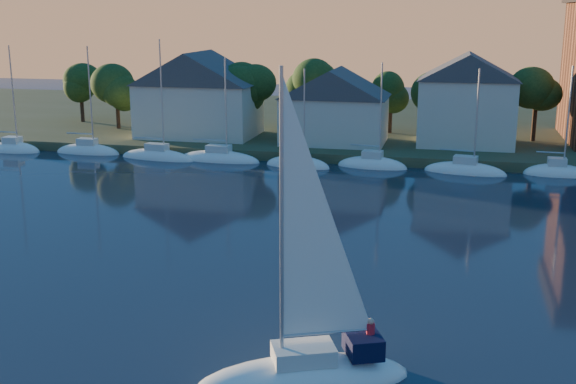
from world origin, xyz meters
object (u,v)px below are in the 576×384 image
(clubhouse_west, at_px, (199,93))
(hero_sailboat, at_px, (307,369))
(clubhouse_centre, at_px, (335,105))
(clubhouse_east, at_px, (467,98))

(clubhouse_west, xyz_separation_m, hero_sailboat, (23.39, -52.00, -5.34))
(clubhouse_west, distance_m, clubhouse_centre, 16.05)
(clubhouse_west, relative_size, clubhouse_centre, 1.18)
(clubhouse_centre, height_order, clubhouse_east, clubhouse_east)
(clubhouse_west, distance_m, clubhouse_east, 30.02)
(clubhouse_east, bearing_deg, hero_sailboat, -97.11)
(clubhouse_west, xyz_separation_m, clubhouse_east, (30.00, 1.00, 0.07))
(hero_sailboat, bearing_deg, clubhouse_centre, -105.18)
(clubhouse_west, bearing_deg, clubhouse_east, 1.91)
(clubhouse_east, relative_size, hero_sailboat, 0.74)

